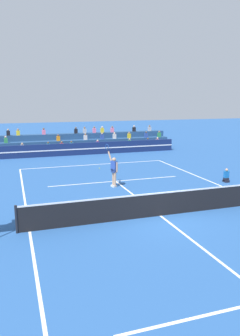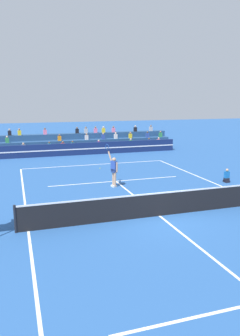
{
  "view_description": "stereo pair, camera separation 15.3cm",
  "coord_description": "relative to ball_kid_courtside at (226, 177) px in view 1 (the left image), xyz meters",
  "views": [
    {
      "loc": [
        -5.92,
        -12.24,
        4.98
      ],
      "look_at": [
        -0.14,
        5.14,
        1.1
      ],
      "focal_mm": 35.0,
      "sensor_mm": 36.0,
      "label": 1
    },
    {
      "loc": [
        -5.77,
        -12.28,
        4.98
      ],
      "look_at": [
        -0.14,
        5.14,
        1.1
      ],
      "focal_mm": 35.0,
      "sensor_mm": 36.0,
      "label": 2
    }
  ],
  "objects": [
    {
      "name": "ground_plane",
      "position": [
        -6.34,
        -4.11,
        -0.33
      ],
      "size": [
        120.0,
        120.0,
        0.0
      ],
      "primitive_type": "plane",
      "color": "#285699"
    },
    {
      "name": "court_lines",
      "position": [
        -6.34,
        -4.11,
        -0.33
      ],
      "size": [
        11.1,
        23.9,
        0.01
      ],
      "color": "white",
      "rests_on": "ground"
    },
    {
      "name": "tennis_net",
      "position": [
        -6.34,
        -4.11,
        0.21
      ],
      "size": [
        12.0,
        0.1,
        1.1
      ],
      "color": "black",
      "rests_on": "ground"
    },
    {
      "name": "sponsor_banner_wall",
      "position": [
        -6.34,
        12.54,
        0.22
      ],
      "size": [
        18.0,
        0.26,
        1.1
      ],
      "color": "navy",
      "rests_on": "ground"
    },
    {
      "name": "bleacher_stand",
      "position": [
        -6.33,
        15.08,
        0.32
      ],
      "size": [
        18.89,
        2.85,
        2.28
      ],
      "color": "navy",
      "rests_on": "ground"
    },
    {
      "name": "ball_kid_courtside",
      "position": [
        0.0,
        0.0,
        0.0
      ],
      "size": [
        0.3,
        0.36,
        0.84
      ],
      "color": "black",
      "rests_on": "ground"
    },
    {
      "name": "tennis_player",
      "position": [
        -6.81,
        1.16,
        0.66
      ],
      "size": [
        0.52,
        0.97,
        2.47
      ],
      "color": "tan",
      "rests_on": "ground"
    },
    {
      "name": "tennis_ball",
      "position": [
        -6.34,
        6.21,
        -0.3
      ],
      "size": [
        0.07,
        0.07,
        0.07
      ],
      "primitive_type": "sphere",
      "color": "#C6DB33",
      "rests_on": "ground"
    }
  ]
}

